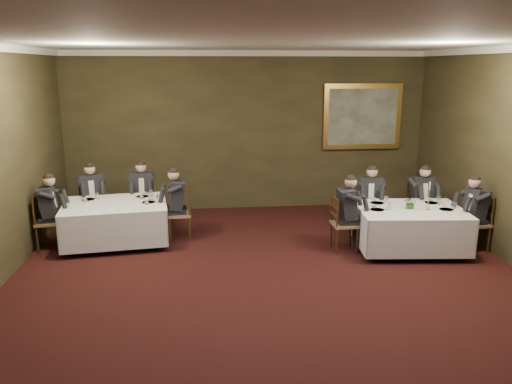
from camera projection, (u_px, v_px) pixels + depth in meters
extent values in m
plane|color=black|center=(279.00, 308.00, 6.73)|extent=(10.00, 10.00, 0.00)
cube|color=silver|center=(282.00, 38.00, 5.87)|extent=(8.00, 10.00, 0.10)
cube|color=#302918|center=(247.00, 132.00, 11.13)|extent=(8.00, 0.10, 3.50)
cube|color=white|center=(247.00, 53.00, 10.66)|extent=(8.00, 0.10, 0.12)
cube|color=black|center=(411.00, 210.00, 8.69)|extent=(1.86, 1.46, 0.04)
cube|color=white|center=(411.00, 209.00, 8.68)|extent=(1.92, 1.53, 0.02)
cube|color=white|center=(409.00, 227.00, 8.76)|extent=(1.94, 1.55, 0.65)
cube|color=black|center=(115.00, 205.00, 9.03)|extent=(1.91, 1.52, 0.04)
cube|color=white|center=(115.00, 204.00, 9.03)|extent=(1.97, 1.59, 0.02)
cube|color=white|center=(116.00, 221.00, 9.11)|extent=(2.00, 1.61, 0.65)
cube|color=#8D6A48|center=(369.00, 209.00, 9.64)|extent=(0.52, 0.50, 0.05)
cube|color=black|center=(369.00, 195.00, 9.77)|extent=(0.38, 0.11, 0.54)
cube|color=black|center=(370.00, 190.00, 9.55)|extent=(0.48, 0.39, 0.55)
sphere|color=#DFA88B|center=(371.00, 171.00, 9.46)|extent=(0.25, 0.25, 0.21)
cube|color=#8D6A48|center=(420.00, 209.00, 9.66)|extent=(0.48, 0.47, 0.05)
cube|color=black|center=(416.00, 194.00, 9.78)|extent=(0.38, 0.07, 0.54)
cube|color=black|center=(421.00, 190.00, 9.56)|extent=(0.45, 0.36, 0.55)
sphere|color=#DFA88B|center=(423.00, 171.00, 9.47)|extent=(0.23, 0.23, 0.21)
cube|color=#8D6A48|center=(344.00, 224.00, 8.74)|extent=(0.43, 0.45, 0.05)
cube|color=black|center=(334.00, 211.00, 8.65)|extent=(0.04, 0.38, 0.54)
cube|color=black|center=(345.00, 203.00, 8.64)|extent=(0.32, 0.43, 0.55)
sphere|color=#DFA88B|center=(346.00, 182.00, 8.55)|extent=(0.21, 0.21, 0.21)
cube|color=#8D6A48|center=(474.00, 224.00, 8.76)|extent=(0.46, 0.48, 0.05)
cube|color=black|center=(486.00, 210.00, 8.74)|extent=(0.07, 0.38, 0.54)
cube|color=black|center=(477.00, 203.00, 8.67)|extent=(0.35, 0.45, 0.55)
sphere|color=#DFA88B|center=(479.00, 182.00, 8.58)|extent=(0.23, 0.23, 0.21)
cube|color=#8D6A48|center=(92.00, 206.00, 9.87)|extent=(0.56, 0.55, 0.05)
cube|color=black|center=(90.00, 192.00, 9.98)|extent=(0.37, 0.16, 0.54)
cube|color=black|center=(91.00, 188.00, 9.78)|extent=(0.50, 0.44, 0.55)
sphere|color=#DFA88B|center=(89.00, 169.00, 9.69)|extent=(0.27, 0.27, 0.21)
cube|color=#8D6A48|center=(143.00, 203.00, 10.08)|extent=(0.45, 0.43, 0.05)
cube|color=black|center=(143.00, 189.00, 10.20)|extent=(0.38, 0.04, 0.54)
cube|color=black|center=(142.00, 185.00, 9.99)|extent=(0.43, 0.32, 0.55)
sphere|color=#DFA88B|center=(141.00, 166.00, 9.90)|extent=(0.22, 0.22, 0.21)
cube|color=#8D6A48|center=(180.00, 214.00, 9.34)|extent=(0.44, 0.46, 0.05)
cube|color=black|center=(189.00, 201.00, 9.30)|extent=(0.05, 0.38, 0.54)
cube|color=black|center=(179.00, 195.00, 9.24)|extent=(0.33, 0.43, 0.55)
sphere|color=#DFA88B|center=(178.00, 175.00, 9.15)|extent=(0.22, 0.22, 0.21)
cube|color=#8D6A48|center=(48.00, 222.00, 8.85)|extent=(0.48, 0.50, 0.05)
cube|color=black|center=(35.00, 210.00, 8.74)|extent=(0.09, 0.38, 0.54)
cube|color=black|center=(46.00, 202.00, 8.76)|extent=(0.37, 0.46, 0.55)
sphere|color=#DFA88B|center=(44.00, 181.00, 8.66)|extent=(0.24, 0.24, 0.21)
imported|color=#2D5926|center=(411.00, 202.00, 8.64)|extent=(0.25, 0.23, 0.25)
cylinder|color=gold|center=(428.00, 209.00, 8.61)|extent=(0.07, 0.07, 0.02)
cylinder|color=gold|center=(429.00, 199.00, 8.56)|extent=(0.02, 0.02, 0.34)
cylinder|color=white|center=(430.00, 185.00, 8.50)|extent=(0.02, 0.02, 0.15)
cylinder|color=white|center=(377.00, 202.00, 9.04)|extent=(0.25, 0.25, 0.01)
cylinder|color=white|center=(375.00, 199.00, 9.18)|extent=(0.08, 0.08, 0.05)
cylinder|color=white|center=(386.00, 199.00, 9.05)|extent=(0.06, 0.06, 0.14)
cylinder|color=white|center=(88.00, 199.00, 9.28)|extent=(0.25, 0.25, 0.01)
cylinder|color=white|center=(90.00, 196.00, 9.42)|extent=(0.08, 0.08, 0.05)
cylinder|color=white|center=(97.00, 195.00, 9.28)|extent=(0.06, 0.06, 0.14)
cube|color=#E5B754|center=(362.00, 117.00, 11.24)|extent=(1.78, 0.08, 1.47)
cube|color=#42472F|center=(363.00, 117.00, 11.20)|extent=(1.56, 0.01, 1.25)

